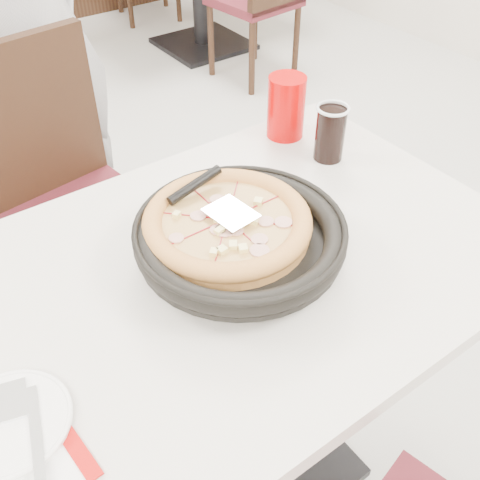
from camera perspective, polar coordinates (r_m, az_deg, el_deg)
floor at (r=1.71m, az=-5.95°, el=-21.38°), size 7.00×7.00×0.00m
main_table at (r=1.39m, az=-1.08°, el=-13.65°), size 1.25×0.87×0.75m
chair_far at (r=1.73m, az=-15.90°, el=2.49°), size 0.48×0.48×0.95m
trivet at (r=1.14m, az=-0.58°, el=0.48°), size 0.14×0.14×0.04m
pizza_pan at (r=1.09m, az=0.00°, el=-0.32°), size 0.42×0.42×0.01m
pizza at (r=1.09m, az=-1.30°, el=1.24°), size 0.34×0.34×0.02m
pizza_server at (r=1.08m, az=-0.94°, el=2.77°), size 0.08×0.10×0.00m
napkin at (r=0.90m, az=-21.61°, el=-20.58°), size 0.18×0.18×0.00m
side_plate at (r=0.94m, az=-22.40°, el=-16.88°), size 0.19×0.19×0.01m
fork at (r=0.90m, az=-20.02°, el=-17.95°), size 0.06×0.16×0.00m
cola_glass at (r=1.39m, az=9.13°, el=10.54°), size 0.08×0.08×0.13m
red_cup at (r=1.47m, az=4.71°, el=13.32°), size 0.10×0.10×0.16m
diner_person at (r=1.96m, az=-23.02°, el=21.43°), size 0.80×0.64×1.90m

